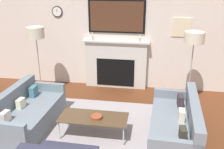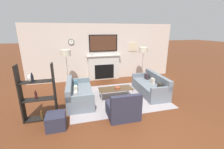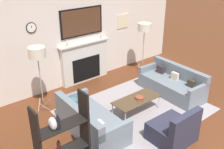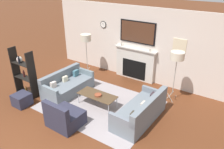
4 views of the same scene
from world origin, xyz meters
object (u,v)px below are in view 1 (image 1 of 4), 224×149
(coffee_table, at_px, (93,118))
(floor_lamp_right, at_px, (194,39))
(decorative_bowl, at_px, (96,117))
(couch_right, at_px, (176,127))
(floor_lamp_left, at_px, (36,34))
(couch_left, at_px, (26,115))

(coffee_table, relative_size, floor_lamp_right, 0.74)
(decorative_bowl, bearing_deg, floor_lamp_right, 42.70)
(couch_right, bearing_deg, decorative_bowl, -175.62)
(coffee_table, bearing_deg, decorative_bowl, -31.46)
(couch_right, height_order, floor_lamp_left, floor_lamp_left)
(couch_left, relative_size, coffee_table, 1.45)
(coffee_table, height_order, floor_lamp_right, floor_lamp_right)
(couch_left, relative_size, couch_right, 0.94)
(decorative_bowl, distance_m, floor_lamp_right, 2.61)
(couch_right, distance_m, floor_lamp_right, 1.97)
(couch_right, bearing_deg, coffee_table, -177.21)
(couch_left, distance_m, floor_lamp_right, 3.68)
(coffee_table, distance_m, decorative_bowl, 0.09)
(floor_lamp_left, bearing_deg, coffee_table, -43.13)
(couch_right, relative_size, floor_lamp_right, 1.13)
(decorative_bowl, bearing_deg, floor_lamp_left, 137.20)
(couch_left, distance_m, decorative_bowl, 1.39)
(decorative_bowl, distance_m, floor_lamp_left, 2.60)
(coffee_table, relative_size, decorative_bowl, 5.63)
(couch_left, xyz_separation_m, coffee_table, (1.32, -0.07, 0.09))
(couch_right, relative_size, decorative_bowl, 8.65)
(couch_right, height_order, floor_lamp_right, floor_lamp_right)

